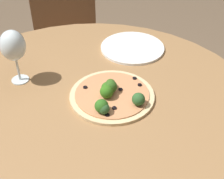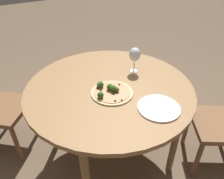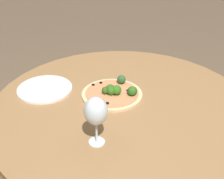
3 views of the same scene
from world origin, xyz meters
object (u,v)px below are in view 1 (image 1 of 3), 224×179
(chair_2, at_px, (67,40))
(pizza, at_px, (112,95))
(wine_glass, at_px, (13,46))
(plate_near, at_px, (132,48))

(chair_2, distance_m, pizza, 0.95)
(wine_glass, bearing_deg, plate_near, 74.92)
(chair_2, xyz_separation_m, plate_near, (0.64, -0.12, 0.27))
(wine_glass, relative_size, plate_near, 0.75)
(chair_2, bearing_deg, plate_near, -69.48)
(wine_glass, xyz_separation_m, plate_near, (0.12, 0.44, -0.13))
(chair_2, height_order, wine_glass, wine_glass)
(wine_glass, height_order, plate_near, wine_glass)
(pizza, xyz_separation_m, plate_near, (-0.17, 0.28, -0.01))
(pizza, xyz_separation_m, wine_glass, (-0.29, -0.16, 0.12))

